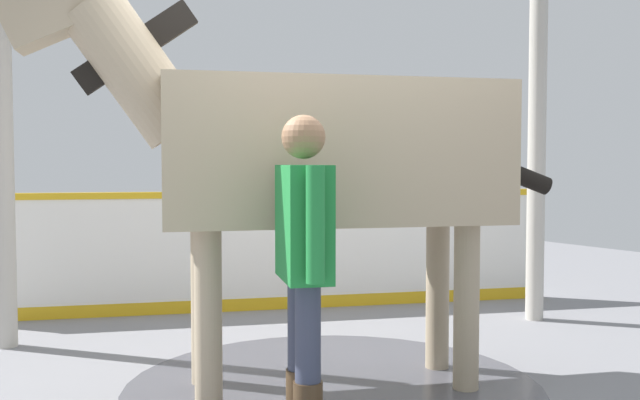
{
  "coord_description": "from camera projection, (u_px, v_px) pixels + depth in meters",
  "views": [
    {
      "loc": [
        -2.36,
        -3.67,
        1.42
      ],
      "look_at": [
        -0.2,
        -0.26,
        1.21
      ],
      "focal_mm": 40.05,
      "sensor_mm": 36.0,
      "label": 1
    }
  ],
  "objects": [
    {
      "name": "horse",
      "position": [
        313.0,
        152.0,
        4.44
      ],
      "size": [
        3.35,
        1.58,
        2.6
      ],
      "rotation": [
        0.0,
        0.0,
        2.79
      ],
      "color": "tan",
      "rests_on": "ground"
    },
    {
      "name": "wet_patch",
      "position": [
        333.0,
        385.0,
        4.54
      ],
      "size": [
        2.65,
        2.65,
        0.0
      ],
      "primitive_type": "cylinder",
      "color": "#4C4C54",
      "rests_on": "ground"
    },
    {
      "name": "roof_post_near",
      "position": [
        3.0,
        150.0,
        5.43
      ],
      "size": [
        0.16,
        0.16,
        3.04
      ],
      "primitive_type": "cylinder",
      "color": "#B7B2A8",
      "rests_on": "ground"
    },
    {
      "name": "ground_plane",
      "position": [
        325.0,
        393.0,
        4.43
      ],
      "size": [
        16.0,
        16.0,
        0.02
      ],
      "primitive_type": "cube",
      "color": "gray"
    },
    {
      "name": "roof_post_far",
      "position": [
        537.0,
        152.0,
        6.4
      ],
      "size": [
        0.16,
        0.16,
        3.04
      ],
      "primitive_type": "cylinder",
      "color": "#B7B2A8",
      "rests_on": "ground"
    },
    {
      "name": "barrier_wall",
      "position": [
        274.0,
        255.0,
        6.91
      ],
      "size": [
        5.39,
        2.02,
        1.15
      ],
      "color": "white",
      "rests_on": "ground"
    },
    {
      "name": "handler",
      "position": [
        304.0,
        254.0,
        3.62
      ],
      "size": [
        0.37,
        0.64,
        1.66
      ],
      "rotation": [
        0.0,
        0.0,
        5.93
      ],
      "color": "#47331E",
      "rests_on": "ground"
    }
  ]
}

